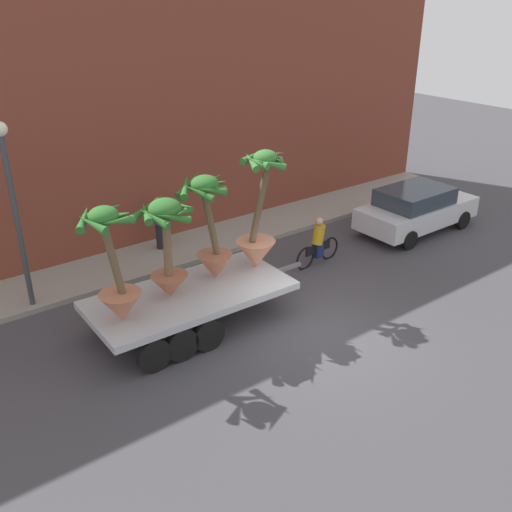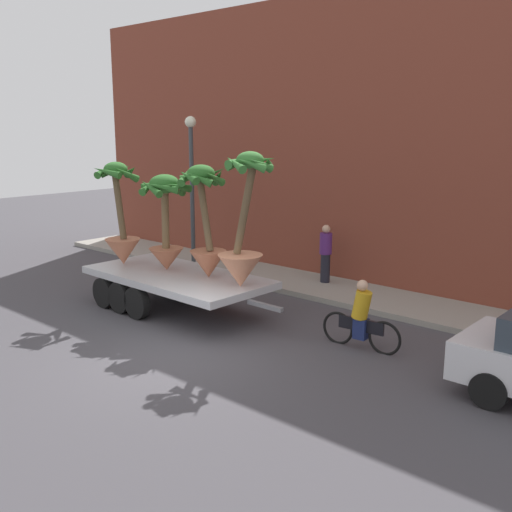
# 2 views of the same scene
# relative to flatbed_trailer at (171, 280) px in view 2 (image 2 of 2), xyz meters

# --- Properties ---
(ground_plane) EXTENTS (60.00, 60.00, 0.00)m
(ground_plane) POSITION_rel_flatbed_trailer_xyz_m (2.63, -2.03, -0.75)
(ground_plane) COLOR #423F44
(sidewalk) EXTENTS (24.00, 2.20, 0.15)m
(sidewalk) POSITION_rel_flatbed_trailer_xyz_m (2.63, 4.07, -0.68)
(sidewalk) COLOR gray
(sidewalk) RESTS_ON ground
(building_facade) EXTENTS (24.00, 1.20, 8.46)m
(building_facade) POSITION_rel_flatbed_trailer_xyz_m (2.63, 5.77, 3.48)
(building_facade) COLOR brown
(building_facade) RESTS_ON ground
(flatbed_trailer) EXTENTS (6.05, 2.51, 0.98)m
(flatbed_trailer) POSITION_rel_flatbed_trailer_xyz_m (0.00, 0.00, 0.00)
(flatbed_trailer) COLOR #B7BABF
(flatbed_trailer) RESTS_ON ground
(potted_palm_rear) EXTENTS (1.29, 1.26, 2.76)m
(potted_palm_rear) POSITION_rel_flatbed_trailer_xyz_m (-1.71, -0.25, 1.33)
(potted_palm_rear) COLOR #C17251
(potted_palm_rear) RESTS_ON flatbed_trailer
(potted_palm_middle) EXTENTS (1.44, 1.45, 2.49)m
(potted_palm_middle) POSITION_rel_flatbed_trailer_xyz_m (-0.25, 0.10, 1.56)
(potted_palm_middle) COLOR #B26647
(potted_palm_middle) RESTS_ON flatbed_trailer
(potted_palm_front) EXTENTS (1.40, 1.33, 2.78)m
(potted_palm_front) POSITION_rel_flatbed_trailer_xyz_m (1.05, 0.26, 1.53)
(potted_palm_front) COLOR #B26647
(potted_palm_front) RESTS_ON flatbed_trailer
(potted_palm_extra) EXTENTS (1.50, 1.23, 3.14)m
(potted_palm_extra) POSITION_rel_flatbed_trailer_xyz_m (2.44, 0.12, 1.39)
(potted_palm_extra) COLOR tan
(potted_palm_extra) RESTS_ON flatbed_trailer
(cyclist) EXTENTS (1.84, 0.38, 1.54)m
(cyclist) POSITION_rel_flatbed_trailer_xyz_m (5.23, 0.78, -0.08)
(cyclist) COLOR black
(cyclist) RESTS_ON ground
(pedestrian_near_gate) EXTENTS (0.36, 0.36, 1.71)m
(pedestrian_near_gate) POSITION_rel_flatbed_trailer_xyz_m (1.77, 4.41, 0.29)
(pedestrian_near_gate) COLOR black
(pedestrian_near_gate) RESTS_ON sidewalk
(street_lamp) EXTENTS (0.36, 0.36, 4.83)m
(street_lamp) POSITION_rel_flatbed_trailer_xyz_m (-2.69, 3.27, 2.48)
(street_lamp) COLOR #383D42
(street_lamp) RESTS_ON sidewalk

